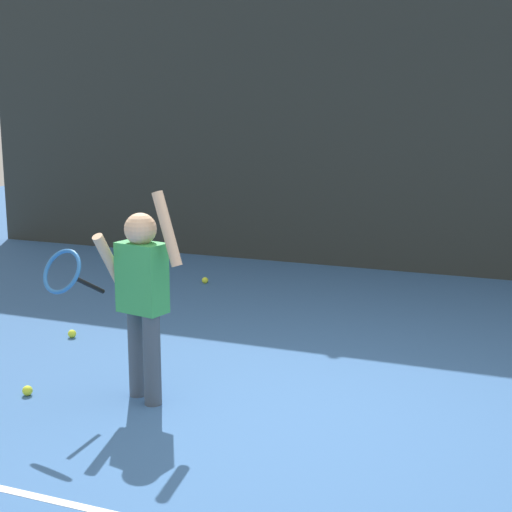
{
  "coord_description": "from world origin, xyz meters",
  "views": [
    {
      "loc": [
        1.36,
        -4.12,
        1.89
      ],
      "look_at": [
        -0.5,
        0.55,
        0.85
      ],
      "focal_mm": 53.76,
      "sensor_mm": 36.0,
      "label": 1
    }
  ],
  "objects_px": {
    "tennis_ball_2": "(27,391)",
    "tennis_ball_5": "(72,334)",
    "tennis_player": "(139,290)",
    "tennis_ball_4": "(205,280)"
  },
  "relations": [
    {
      "from": "tennis_player",
      "to": "tennis_ball_5",
      "type": "relative_size",
      "value": 20.46
    },
    {
      "from": "tennis_ball_4",
      "to": "tennis_ball_5",
      "type": "height_order",
      "value": "same"
    },
    {
      "from": "tennis_player",
      "to": "tennis_ball_4",
      "type": "bearing_deg",
      "value": 119.55
    },
    {
      "from": "tennis_player",
      "to": "tennis_ball_2",
      "type": "distance_m",
      "value": 1.03
    },
    {
      "from": "tennis_ball_5",
      "to": "tennis_ball_2",
      "type": "bearing_deg",
      "value": -68.32
    },
    {
      "from": "tennis_ball_2",
      "to": "tennis_ball_4",
      "type": "bearing_deg",
      "value": 94.5
    },
    {
      "from": "tennis_ball_2",
      "to": "tennis_ball_5",
      "type": "xyz_separation_m",
      "value": [
        -0.45,
        1.13,
        0.0
      ]
    },
    {
      "from": "tennis_player",
      "to": "tennis_ball_2",
      "type": "height_order",
      "value": "tennis_player"
    },
    {
      "from": "tennis_ball_4",
      "to": "tennis_ball_2",
      "type": "bearing_deg",
      "value": -85.5
    },
    {
      "from": "tennis_ball_2",
      "to": "tennis_ball_5",
      "type": "bearing_deg",
      "value": 111.68
    }
  ]
}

